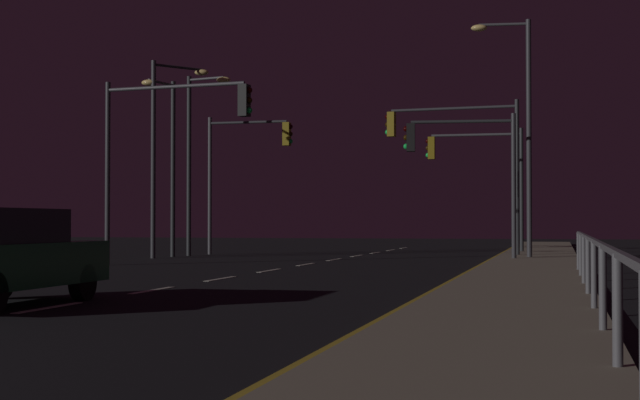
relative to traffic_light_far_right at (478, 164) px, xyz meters
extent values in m
plane|color=black|center=(-4.52, -18.85, -3.77)|extent=(112.00, 112.00, 0.00)
cube|color=gray|center=(2.52, -18.85, -3.70)|extent=(2.78, 77.00, 0.14)
cube|color=silver|center=(-4.52, -27.35, -3.76)|extent=(0.14, 2.00, 0.01)
cube|color=silver|center=(-4.52, -23.35, -3.76)|extent=(0.14, 2.00, 0.01)
cube|color=silver|center=(-4.52, -19.35, -3.76)|extent=(0.14, 2.00, 0.01)
cube|color=silver|center=(-4.52, -15.35, -3.76)|extent=(0.14, 2.00, 0.01)
cube|color=silver|center=(-4.52, -11.35, -3.76)|extent=(0.14, 2.00, 0.01)
cube|color=silver|center=(-4.52, -7.35, -3.76)|extent=(0.14, 2.00, 0.01)
cube|color=silver|center=(-4.52, -3.35, -3.76)|extent=(0.14, 2.00, 0.01)
cube|color=silver|center=(-4.52, 0.65, -3.76)|extent=(0.14, 2.00, 0.01)
cube|color=silver|center=(-4.52, 4.65, -3.76)|extent=(0.14, 2.00, 0.01)
cube|color=silver|center=(-4.52, 8.65, -3.76)|extent=(0.14, 2.00, 0.01)
cube|color=gold|center=(0.88, -13.85, -3.76)|extent=(0.14, 53.00, 0.01)
cylinder|color=black|center=(-6.29, -25.91, -3.45)|extent=(0.22, 0.64, 0.64)
cylinder|color=black|center=(-4.69, -25.91, -3.45)|extent=(0.22, 0.64, 0.64)
cylinder|color=#2D3033|center=(1.77, 0.01, -1.06)|extent=(0.16, 0.16, 5.13)
cylinder|color=#4C4C51|center=(-0.10, 0.00, 1.25)|extent=(3.74, 0.13, 0.11)
cube|color=olive|center=(-1.97, -0.01, 0.73)|extent=(0.28, 0.34, 0.95)
sphere|color=black|center=(-2.12, -0.01, 1.03)|extent=(0.20, 0.20, 0.20)
sphere|color=black|center=(-2.12, -0.01, 0.73)|extent=(0.20, 0.20, 0.20)
sphere|color=#19D84C|center=(-2.12, -0.01, 0.43)|extent=(0.20, 0.20, 0.20)
cylinder|color=#38383D|center=(-10.46, -13.23, -0.89)|extent=(0.16, 0.16, 5.75)
cylinder|color=#4C4C51|center=(-8.13, -13.48, 1.73)|extent=(4.68, 0.61, 0.11)
cube|color=black|center=(-5.80, -13.73, 1.20)|extent=(0.31, 0.37, 0.95)
sphere|color=black|center=(-5.65, -13.74, 1.50)|extent=(0.20, 0.20, 0.20)
sphere|color=black|center=(-5.65, -13.74, 1.20)|extent=(0.20, 0.20, 0.20)
sphere|color=#19D84C|center=(-5.65, -13.74, 0.90)|extent=(0.20, 0.20, 0.20)
cylinder|color=#2D3033|center=(1.79, -4.56, -0.75)|extent=(0.16, 0.16, 5.76)
cylinder|color=#38383D|center=(-0.60, -4.35, 1.88)|extent=(4.79, 0.54, 0.11)
cube|color=olive|center=(-2.99, -4.13, 1.36)|extent=(0.31, 0.36, 0.95)
sphere|color=black|center=(-3.14, -4.12, 1.66)|extent=(0.20, 0.20, 0.20)
sphere|color=black|center=(-3.14, -4.12, 1.36)|extent=(0.20, 0.20, 0.20)
sphere|color=#19D84C|center=(-3.14, -4.12, 1.06)|extent=(0.20, 0.20, 0.20)
cylinder|color=#4C4C51|center=(-10.87, -2.95, -0.91)|extent=(0.16, 0.16, 5.72)
cylinder|color=#38383D|center=(-9.19, -2.98, 1.71)|extent=(3.35, 0.17, 0.11)
cube|color=olive|center=(-7.52, -3.00, 1.18)|extent=(0.29, 0.34, 0.95)
sphere|color=black|center=(-7.36, -3.01, 1.48)|extent=(0.20, 0.20, 0.20)
sphere|color=black|center=(-7.36, -3.01, 1.18)|extent=(0.20, 0.20, 0.20)
sphere|color=#19D84C|center=(-7.36, -3.01, 0.88)|extent=(0.20, 0.20, 0.20)
cylinder|color=#38383D|center=(1.81, -8.02, -1.20)|extent=(0.16, 0.16, 4.86)
cylinder|color=#2D3033|center=(0.10, -8.19, 0.99)|extent=(3.43, 0.44, 0.11)
cube|color=black|center=(-1.61, -8.35, 0.46)|extent=(0.31, 0.37, 0.95)
sphere|color=black|center=(-1.76, -8.37, 0.76)|extent=(0.20, 0.20, 0.20)
sphere|color=black|center=(-1.76, -8.37, 0.46)|extent=(0.20, 0.20, 0.20)
sphere|color=#19D84C|center=(-1.76, -8.37, 0.16)|extent=(0.20, 0.20, 0.20)
cylinder|color=#38383D|center=(2.29, -6.80, 0.50)|extent=(0.18, 0.18, 8.26)
cylinder|color=#4C4C51|center=(1.44, -6.89, 4.48)|extent=(1.70, 0.27, 0.10)
ellipsoid|color=#F9D172|center=(0.60, -6.97, 4.38)|extent=(0.56, 0.36, 0.24)
cylinder|color=#38383D|center=(-11.37, -7.62, -0.08)|extent=(0.18, 0.18, 7.38)
cylinder|color=#2D3033|center=(-10.73, -6.80, 3.46)|extent=(1.36, 1.70, 0.10)
ellipsoid|color=#F9D172|center=(-10.09, -5.98, 3.36)|extent=(0.56, 0.36, 0.24)
cylinder|color=#2D3033|center=(-11.25, -6.01, -0.36)|extent=(0.18, 0.18, 6.81)
cylinder|color=#4C4C51|center=(-11.42, -6.80, 2.89)|extent=(0.44, 1.59, 0.10)
ellipsoid|color=#F9D172|center=(-11.59, -7.58, 2.79)|extent=(0.56, 0.36, 0.24)
cylinder|color=#2D3033|center=(-11.06, -4.82, -0.18)|extent=(0.18, 0.18, 7.18)
cylinder|color=#4C4C51|center=(-10.26, -5.02, 3.26)|extent=(1.62, 0.49, 0.10)
ellipsoid|color=#F9D172|center=(-9.47, -5.21, 3.16)|extent=(0.56, 0.36, 0.24)
cylinder|color=#59595E|center=(3.76, -32.65, -3.15)|extent=(0.09, 0.09, 0.95)
cylinder|color=#59595E|center=(3.76, -29.80, -3.15)|extent=(0.09, 0.09, 0.95)
cylinder|color=#59595E|center=(3.76, -26.95, -3.15)|extent=(0.09, 0.09, 0.95)
cylinder|color=#59595E|center=(3.76, -24.10, -3.15)|extent=(0.09, 0.09, 0.95)
cylinder|color=#59595E|center=(3.76, -21.25, -3.15)|extent=(0.09, 0.09, 0.95)
cylinder|color=#59595E|center=(3.76, -18.40, -3.15)|extent=(0.09, 0.09, 0.95)
cylinder|color=#59595E|center=(3.76, -15.55, -3.15)|extent=(0.09, 0.09, 0.95)
cube|color=slate|center=(3.76, -26.95, -2.68)|extent=(0.06, 22.80, 0.06)
camera|label=1|loc=(3.29, -41.21, -2.41)|focal=54.64mm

